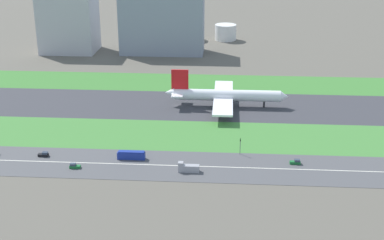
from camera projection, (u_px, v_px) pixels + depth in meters
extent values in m
plane|color=#5B564C|center=(177.00, 105.00, 287.04)|extent=(800.00, 800.00, 0.00)
cube|color=#38383D|center=(177.00, 105.00, 287.02)|extent=(280.00, 46.00, 0.10)
cube|color=#3D7A33|center=(183.00, 83.00, 325.14)|extent=(280.00, 36.00, 0.10)
cube|color=#427F38|center=(168.00, 135.00, 248.90)|extent=(280.00, 36.00, 0.10)
cube|color=#4C4C4F|center=(160.00, 165.00, 219.15)|extent=(280.00, 28.00, 0.10)
cube|color=silver|center=(160.00, 165.00, 219.13)|extent=(266.00, 0.50, 0.01)
cylinder|color=white|center=(227.00, 95.00, 283.03)|extent=(56.00, 6.00, 6.00)
cone|color=white|center=(284.00, 97.00, 281.10)|extent=(4.00, 5.70, 5.70)
cone|color=white|center=(170.00, 93.00, 284.71)|extent=(5.00, 5.40, 5.40)
cube|color=red|center=(180.00, 80.00, 281.74)|extent=(9.00, 0.80, 11.00)
cube|color=white|center=(178.00, 92.00, 284.34)|extent=(6.00, 16.00, 0.60)
cube|color=white|center=(224.00, 89.00, 297.54)|extent=(10.00, 26.00, 1.00)
cylinder|color=gray|center=(225.00, 96.00, 292.69)|extent=(5.00, 3.20, 3.20)
cube|color=white|center=(223.00, 107.00, 269.65)|extent=(10.00, 26.00, 1.00)
cylinder|color=gray|center=(225.00, 107.00, 275.96)|extent=(5.00, 3.20, 3.20)
cylinder|color=black|center=(264.00, 104.00, 283.43)|extent=(1.00, 1.00, 3.20)
cylinder|color=black|center=(220.00, 101.00, 288.21)|extent=(1.00, 1.00, 3.20)
cylinder|color=black|center=(219.00, 106.00, 281.70)|extent=(1.00, 1.00, 3.20)
cube|color=#99999E|center=(189.00, 168.00, 213.19)|extent=(8.40, 2.50, 2.80)
cube|color=#99999E|center=(181.00, 164.00, 212.67)|extent=(2.00, 2.30, 1.20)
cube|color=black|center=(43.00, 155.00, 226.82)|extent=(4.40, 1.80, 1.10)
cube|color=#333D4C|center=(45.00, 153.00, 226.41)|extent=(2.20, 1.66, 0.90)
cube|color=navy|center=(131.00, 156.00, 224.05)|extent=(11.60, 2.50, 3.00)
cube|color=navy|center=(131.00, 152.00, 223.41)|extent=(10.80, 2.30, 0.50)
cube|color=#19662D|center=(75.00, 167.00, 216.46)|extent=(4.40, 1.80, 1.10)
cube|color=#333D4C|center=(73.00, 164.00, 216.15)|extent=(2.20, 1.66, 0.90)
cube|color=#19662D|center=(295.00, 163.00, 220.02)|extent=(4.40, 1.80, 1.10)
cube|color=#333D4C|center=(297.00, 160.00, 219.60)|extent=(2.20, 1.66, 0.90)
cylinder|color=#4C4C51|center=(240.00, 148.00, 228.01)|extent=(0.24, 0.24, 6.00)
cube|color=black|center=(240.00, 140.00, 226.71)|extent=(0.36, 0.36, 1.20)
sphere|color=#19D826|center=(240.00, 139.00, 226.41)|extent=(0.24, 0.24, 0.24)
cube|color=#B2B2B7|center=(69.00, 24.00, 391.56)|extent=(39.25, 30.21, 40.12)
cube|color=gray|center=(162.00, 25.00, 386.92)|extent=(59.84, 25.08, 41.31)
cylinder|color=silver|center=(182.00, 31.00, 432.95)|extent=(24.38, 24.38, 14.39)
cylinder|color=silver|center=(226.00, 32.00, 431.04)|extent=(17.02, 17.02, 12.51)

